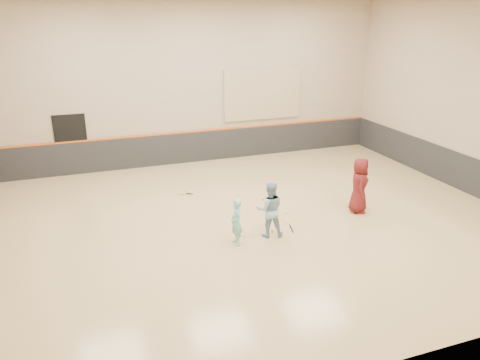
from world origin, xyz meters
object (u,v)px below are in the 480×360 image
object	(u,v)px
instructor	(270,209)
girl	(236,222)
young_man	(359,185)
spare_racket	(183,191)

from	to	relation	value
instructor	girl	bearing A→B (deg)	24.23
young_man	girl	bearing A→B (deg)	126.17
instructor	spare_racket	xyz separation A→B (m)	(-1.46, 3.73, -0.67)
girl	young_man	size ratio (longest dim) A/B	0.75
girl	instructor	bearing A→B (deg)	98.98
instructor	young_man	size ratio (longest dim) A/B	0.92
instructor	young_man	world-z (taller)	young_man
girl	instructor	world-z (taller)	instructor
young_man	spare_racket	bearing A→B (deg)	81.11
girl	young_man	xyz separation A→B (m)	(4.05, 0.74, 0.21)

